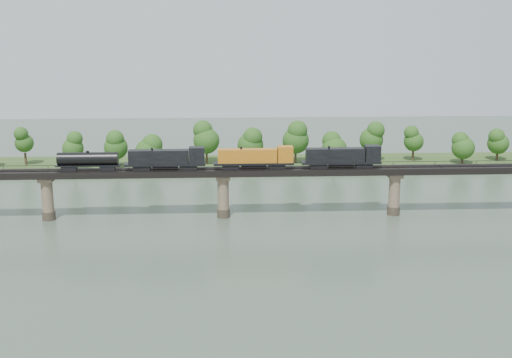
{
  "coord_description": "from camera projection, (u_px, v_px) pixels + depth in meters",
  "views": [
    {
      "loc": [
        0.15,
        -113.25,
        42.84
      ],
      "look_at": [
        7.58,
        30.0,
        9.0
      ],
      "focal_mm": 45.0,
      "sensor_mm": 36.0,
      "label": 1
    }
  ],
  "objects": [
    {
      "name": "bridge_superstructure",
      "position": [
        223.0,
        168.0,
        146.36
      ],
      "size": [
        220.0,
        4.9,
        0.75
      ],
      "color": "black",
      "rests_on": "bridge"
    },
    {
      "name": "ground",
      "position": [
        224.0,
        263.0,
        119.9
      ],
      "size": [
        400.0,
        400.0,
        0.0
      ],
      "primitive_type": "plane",
      "color": "#3B4B3B",
      "rests_on": "ground"
    },
    {
      "name": "bridge",
      "position": [
        223.0,
        194.0,
        147.81
      ],
      "size": [
        236.0,
        30.0,
        11.5
      ],
      "color": "#473A2D",
      "rests_on": "ground"
    },
    {
      "name": "far_treeline",
      "position": [
        196.0,
        142.0,
        195.73
      ],
      "size": [
        289.06,
        17.54,
        13.6
      ],
      "color": "#382619",
      "rests_on": "far_bank"
    },
    {
      "name": "far_bank",
      "position": [
        223.0,
        165.0,
        202.34
      ],
      "size": [
        300.0,
        24.0,
        1.6
      ],
      "primitive_type": "cube",
      "color": "#2E481C",
      "rests_on": "ground"
    },
    {
      "name": "freight_train",
      "position": [
        225.0,
        158.0,
        145.89
      ],
      "size": [
        73.87,
        2.88,
        5.08
      ],
      "color": "black",
      "rests_on": "bridge"
    }
  ]
}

